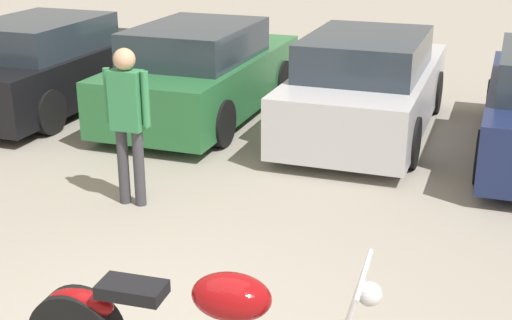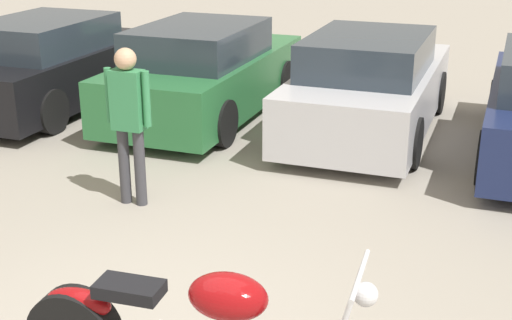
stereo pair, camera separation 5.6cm
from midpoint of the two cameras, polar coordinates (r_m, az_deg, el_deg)
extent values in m
ellipsoid|color=maroon|center=(4.53, -1.89, -10.86)|extent=(0.54, 0.38, 0.30)
cube|color=black|center=(4.79, -9.76, -10.13)|extent=(0.45, 0.27, 0.09)
ellipsoid|color=maroon|center=(5.04, -13.69, -11.02)|extent=(0.49, 0.23, 0.20)
cylinder|color=silver|center=(4.51, 7.46, -12.61)|extent=(0.22, 0.05, 0.76)
cylinder|color=silver|center=(4.23, 8.70, -9.11)|extent=(0.07, 0.62, 0.03)
sphere|color=silver|center=(4.29, 9.15, -10.57)|extent=(0.15, 0.15, 0.15)
cylinder|color=black|center=(14.01, -18.04, 7.55)|extent=(0.20, 0.65, 0.65)
cube|color=black|center=(11.89, -15.61, 6.76)|extent=(1.73, 4.19, 0.78)
cube|color=#28333D|center=(11.57, -16.62, 9.55)|extent=(1.52, 2.18, 0.50)
cylinder|color=black|center=(13.43, -15.17, 7.33)|extent=(0.20, 0.65, 0.65)
cylinder|color=black|center=(12.59, -9.10, 6.95)|extent=(0.20, 0.65, 0.65)
cylinder|color=black|center=(10.47, -15.95, 3.76)|extent=(0.20, 0.65, 0.65)
cube|color=#286B38|center=(10.94, -3.82, 6.33)|extent=(1.73, 4.19, 0.78)
cube|color=#28333D|center=(10.58, -4.46, 9.39)|extent=(1.52, 2.18, 0.50)
cylinder|color=black|center=(12.46, -4.79, 7.00)|extent=(0.20, 0.65, 0.65)
cylinder|color=black|center=(11.89, 2.31, 6.42)|extent=(0.20, 0.65, 0.65)
cylinder|color=black|center=(10.24, -10.87, 3.82)|extent=(0.20, 0.65, 0.65)
cylinder|color=black|center=(9.53, -2.51, 2.96)|extent=(0.20, 0.65, 0.65)
cube|color=#BCBCC1|center=(10.25, 9.23, 5.19)|extent=(1.73, 4.19, 0.78)
cube|color=#28333D|center=(9.87, 9.14, 8.43)|extent=(1.52, 2.18, 0.50)
cylinder|color=black|center=(11.70, 6.56, 6.08)|extent=(0.20, 0.65, 0.65)
cylinder|color=black|center=(11.45, 14.42, 5.26)|extent=(0.20, 0.65, 0.65)
cylinder|color=black|center=(9.28, 2.69, 2.48)|extent=(0.20, 0.65, 0.65)
cylinder|color=black|center=(8.96, 12.54, 1.36)|extent=(0.20, 0.65, 0.65)
cylinder|color=black|center=(11.13, 18.82, 4.40)|extent=(0.20, 0.65, 0.65)
cylinder|color=black|center=(8.64, 18.11, 0.11)|extent=(0.20, 0.65, 0.65)
cylinder|color=#38383D|center=(7.82, -10.28, -0.45)|extent=(0.12, 0.12, 0.85)
cylinder|color=#38383D|center=(7.73, -9.06, -0.62)|extent=(0.12, 0.12, 0.85)
cube|color=#337F4C|center=(7.55, -10.00, 4.75)|extent=(0.34, 0.20, 0.64)
cylinder|color=#337F4C|center=(7.66, -11.45, 5.10)|extent=(0.08, 0.08, 0.59)
cylinder|color=#337F4C|center=(7.44, -8.54, 4.85)|extent=(0.08, 0.08, 0.59)
sphere|color=tan|center=(7.45, -10.20, 7.96)|extent=(0.23, 0.23, 0.23)
camera|label=1|loc=(0.03, -89.76, 0.09)|focal=50.00mm
camera|label=2|loc=(0.03, 90.24, -0.09)|focal=50.00mm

